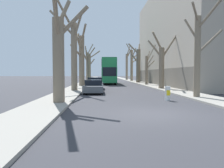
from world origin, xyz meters
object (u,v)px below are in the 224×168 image
street_tree_right_1 (161,64)px  street_tree_right_4 (132,64)px  traffic_bollard (168,93)px  street_tree_right_3 (138,64)px  street_tree_left_2 (81,59)px  street_tree_left_3 (87,65)px  parked_car_0 (94,87)px  street_tree_left_4 (89,66)px  street_tree_right_0 (198,52)px  street_tree_left_0 (59,54)px  street_tree_right_2 (147,68)px  double_decker_bus (108,70)px  street_tree_left_1 (73,52)px  parked_car_1 (95,84)px  street_tree_right_5 (127,65)px

street_tree_right_1 → street_tree_right_4: bearing=89.3°
street_tree_right_1 → traffic_bollard: (-2.51, -10.56, -2.41)m
street_tree_right_3 → street_tree_left_2: bearing=-131.3°
street_tree_left_2 → street_tree_left_3: bearing=88.6°
parked_car_0 → street_tree_left_3: bearing=95.2°
street_tree_left_4 → street_tree_right_3: street_tree_right_3 is taller
street_tree_right_4 → traffic_bollard: 37.33m
street_tree_left_4 → traffic_bollard: size_ratio=7.85×
street_tree_right_0 → parked_car_0: 9.63m
street_tree_left_0 → street_tree_right_2: 22.89m
street_tree_left_3 → traffic_bollard: size_ratio=7.49×
double_decker_bus → parked_car_0: bearing=-96.2°
street_tree_left_1 → street_tree_left_4: 26.20m
street_tree_left_2 → parked_car_0: size_ratio=1.93×
street_tree_left_4 → street_tree_right_2: bearing=-56.5°
street_tree_left_0 → traffic_bollard: 7.55m
street_tree_left_3 → parked_car_1: 14.96m
street_tree_left_3 → street_tree_right_5: street_tree_right_5 is taller
street_tree_right_0 → street_tree_right_5: (0.03, 44.21, 0.72)m
street_tree_left_2 → street_tree_right_4: size_ratio=0.93×
street_tree_right_5 → parked_car_0: bearing=-101.3°
street_tree_left_4 → street_tree_right_0: 34.37m
street_tree_left_2 → parked_car_1: 6.46m
street_tree_left_4 → street_tree_right_3: bearing=-32.7°
street_tree_right_5 → street_tree_left_0: bearing=-101.6°
street_tree_right_2 → parked_car_1: 11.47m
street_tree_right_0 → street_tree_right_4: bearing=89.6°
street_tree_left_0 → traffic_bollard: (6.98, 1.42, -2.49)m
traffic_bollard → street_tree_right_0: bearing=23.5°
street_tree_right_1 → street_tree_right_5: 34.80m
street_tree_right_1 → street_tree_right_3: (0.18, 17.26, 0.78)m
street_tree_right_2 → street_tree_right_3: size_ratio=0.83×
street_tree_right_3 → double_decker_bus: 6.77m
street_tree_left_0 → street_tree_right_1: (9.49, 11.98, -0.08)m
street_tree_right_1 → street_tree_left_1: bearing=-164.9°
street_tree_right_2 → street_tree_right_5: bearing=90.2°
street_tree_left_1 → double_decker_bus: 17.35m
street_tree_left_0 → street_tree_right_0: bearing=14.9°
street_tree_left_1 → parked_car_0: 4.45m
street_tree_right_5 → parked_car_1: (-7.85, -34.04, -3.46)m
parked_car_0 → street_tree_right_4: bearing=75.5°
street_tree_right_1 → traffic_bollard: size_ratio=6.67×
street_tree_right_3 → double_decker_bus: size_ratio=0.75×
street_tree_left_0 → street_tree_right_3: 30.81m
street_tree_left_2 → street_tree_right_4: 22.92m
street_tree_left_4 → street_tree_left_0: bearing=-89.8°
street_tree_left_1 → street_tree_left_3: bearing=89.1°
street_tree_right_3 → street_tree_right_0: bearing=-90.2°
street_tree_right_0 → street_tree_right_5: street_tree_right_5 is taller
street_tree_right_1 → parked_car_1: bearing=174.6°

